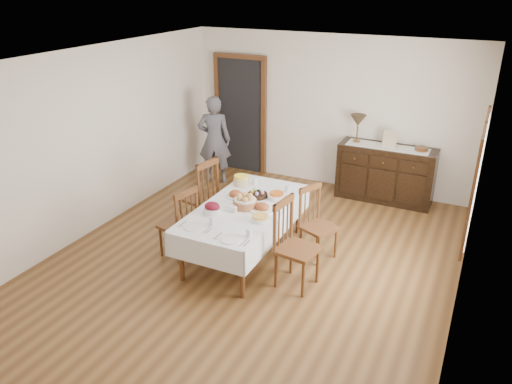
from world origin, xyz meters
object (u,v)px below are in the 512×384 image
at_px(table_lamp, 358,121).
at_px(sideboard, 385,173).
at_px(chair_left_far, 201,194).
at_px(dining_table, 244,213).
at_px(chair_right_near, 293,243).
at_px(chair_right_far, 316,222).
at_px(chair_left_near, 180,222).
at_px(person, 214,137).

bearing_deg(table_lamp, sideboard, -0.38).
bearing_deg(sideboard, chair_left_far, -134.33).
height_order(dining_table, chair_right_near, chair_right_near).
relative_size(chair_right_near, sideboard, 0.71).
bearing_deg(chair_left_far, chair_right_near, 78.44).
bearing_deg(chair_right_near, table_lamp, 9.46).
height_order(chair_right_far, sideboard, chair_right_far).
xyz_separation_m(chair_left_near, sideboard, (2.00, 3.02, -0.04)).
distance_m(dining_table, chair_left_far, 0.99).
height_order(dining_table, chair_left_far, chair_left_far).
height_order(chair_left_near, chair_right_near, chair_right_near).
height_order(chair_right_far, table_lamp, table_lamp).
xyz_separation_m(dining_table, chair_left_near, (-0.73, -0.40, -0.12)).
bearing_deg(person, dining_table, 107.12).
bearing_deg(chair_left_near, dining_table, 131.26).
xyz_separation_m(chair_right_far, table_lamp, (-0.11, 2.23, 0.79)).
distance_m(sideboard, table_lamp, 0.97).
bearing_deg(person, table_lamp, 171.46).
relative_size(chair_left_far, chair_right_far, 1.12).
height_order(dining_table, chair_left_near, chair_left_near).
height_order(chair_right_near, sideboard, chair_right_near).
height_order(chair_left_far, table_lamp, table_lamp).
height_order(chair_left_near, sideboard, chair_left_near).
distance_m(person, table_lamp, 2.49).
xyz_separation_m(chair_right_near, table_lamp, (-0.09, 2.97, 0.73)).
xyz_separation_m(chair_right_near, person, (-2.48, 2.43, 0.29)).
height_order(chair_left_far, person, person).
xyz_separation_m(chair_left_far, person, (-0.75, 1.68, 0.29)).
bearing_deg(dining_table, chair_right_near, -23.13).
bearing_deg(table_lamp, chair_left_far, -126.42).
bearing_deg(chair_right_near, sideboard, -0.69).
xyz_separation_m(chair_left_near, table_lamp, (1.47, 3.03, 0.78)).
distance_m(chair_left_near, sideboard, 3.62).
distance_m(chair_left_far, chair_right_near, 1.89).
height_order(chair_left_far, sideboard, chair_left_far).
bearing_deg(chair_right_far, chair_left_near, 140.67).
bearing_deg(dining_table, chair_right_far, 24.70).
relative_size(dining_table, chair_right_far, 2.13).
xyz_separation_m(chair_left_near, chair_right_far, (1.58, 0.80, -0.01)).
height_order(chair_left_far, chair_right_near, chair_left_far).
distance_m(chair_left_far, table_lamp, 2.86).
distance_m(dining_table, sideboard, 2.91).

